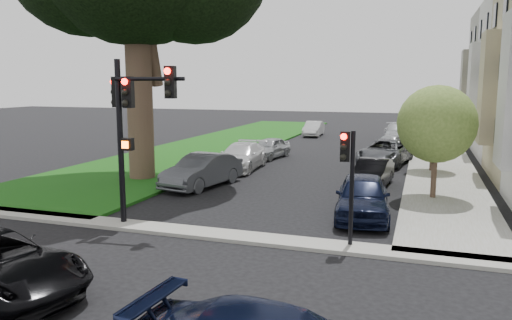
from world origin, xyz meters
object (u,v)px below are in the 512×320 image
(car_parked_0, at_px, (363,196))
(car_parked_4, at_px, (397,132))
(car_parked_9, at_px, (314,129))
(car_parked_3, at_px, (390,144))
(car_parked_5, at_px, (202,171))
(car_parked_6, at_px, (241,157))
(car_parked_7, at_px, (269,148))
(car_parked_2, at_px, (385,152))
(traffic_signal_main, at_px, (131,112))
(car_parked_1, at_px, (372,173))
(traffic_signal_secondary, at_px, (348,167))
(small_tree_b, at_px, (433,125))
(small_tree_a, at_px, (437,124))
(small_tree_c, at_px, (432,110))

(car_parked_0, xyz_separation_m, car_parked_4, (-0.13, 25.07, -0.07))
(car_parked_9, bearing_deg, car_parked_0, -76.65)
(car_parked_3, bearing_deg, car_parked_9, 138.71)
(car_parked_5, height_order, car_parked_6, car_parked_5)
(car_parked_7, height_order, car_parked_9, car_parked_7)
(car_parked_9, bearing_deg, car_parked_7, -91.85)
(car_parked_2, bearing_deg, car_parked_3, 99.87)
(traffic_signal_main, xyz_separation_m, car_parked_6, (-0.41, 11.43, -3.09))
(car_parked_1, bearing_deg, car_parked_4, 95.72)
(traffic_signal_secondary, bearing_deg, car_parked_5, 139.31)
(car_parked_0, bearing_deg, small_tree_b, 70.71)
(car_parked_0, xyz_separation_m, car_parked_3, (-0.16, 17.10, -0.11))
(small_tree_a, distance_m, small_tree_b, 6.69)
(traffic_signal_main, height_order, car_parked_6, traffic_signal_main)
(car_parked_6, distance_m, car_parked_7, 4.51)
(car_parked_1, xyz_separation_m, car_parked_7, (-7.12, 7.02, 0.02))
(car_parked_0, distance_m, car_parked_2, 12.33)
(traffic_signal_main, distance_m, car_parked_9, 30.09)
(car_parked_2, bearing_deg, car_parked_0, -79.82)
(car_parked_0, height_order, car_parked_6, car_parked_0)
(car_parked_3, height_order, car_parked_7, car_parked_3)
(car_parked_1, height_order, car_parked_3, car_parked_3)
(car_parked_2, height_order, car_parked_3, car_parked_2)
(small_tree_b, xyz_separation_m, car_parked_1, (-2.62, -4.89, -1.93))
(car_parked_6, bearing_deg, small_tree_a, -26.15)
(traffic_signal_main, height_order, car_parked_7, traffic_signal_main)
(small_tree_a, relative_size, car_parked_9, 1.17)
(car_parked_6, distance_m, car_parked_9, 18.50)
(car_parked_4, bearing_deg, traffic_signal_secondary, -94.60)
(traffic_signal_main, xyz_separation_m, traffic_signal_secondary, (7.08, -0.04, -1.42))
(small_tree_a, xyz_separation_m, traffic_signal_secondary, (-2.49, -7.17, -0.72))
(traffic_signal_main, distance_m, traffic_signal_secondary, 7.22)
(car_parked_5, bearing_deg, small_tree_b, 46.96)
(traffic_signal_main, height_order, car_parked_5, traffic_signal_main)
(car_parked_1, distance_m, car_parked_2, 6.88)
(car_parked_6, bearing_deg, traffic_signal_secondary, -59.68)
(car_parked_1, bearing_deg, car_parked_6, 166.95)
(car_parked_4, bearing_deg, car_parked_0, -94.46)
(car_parked_2, bearing_deg, small_tree_a, -63.94)
(car_parked_9, bearing_deg, car_parked_5, -92.79)
(small_tree_a, bearing_deg, car_parked_5, -176.22)
(car_parked_3, xyz_separation_m, car_parked_5, (-7.46, -14.09, 0.10))
(car_parked_3, bearing_deg, car_parked_5, -106.93)
(traffic_signal_main, relative_size, car_parked_3, 1.41)
(small_tree_b, xyz_separation_m, traffic_signal_secondary, (-2.49, -13.84, -0.18))
(small_tree_b, height_order, car_parked_1, small_tree_b)
(small_tree_c, bearing_deg, car_parked_6, -130.18)
(car_parked_7, bearing_deg, car_parked_1, -34.98)
(traffic_signal_main, height_order, car_parked_9, traffic_signal_main)
(car_parked_7, relative_size, car_parked_9, 0.97)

